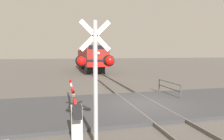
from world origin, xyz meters
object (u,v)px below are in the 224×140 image
object	(u,v)px
locomotive	(91,58)
crossing_signal	(95,69)
guard_railing	(169,86)
crossing_gate	(75,107)

from	to	relation	value
locomotive	crossing_signal	xyz separation A→B (m)	(-3.19, -25.19, 0.40)
locomotive	crossing_signal	bearing A→B (deg)	-97.22
locomotive	guard_railing	distance (m)	19.58
crossing_gate	crossing_signal	bearing A→B (deg)	-71.55
locomotive	guard_railing	world-z (taller)	locomotive
crossing_signal	crossing_gate	xyz separation A→B (m)	(-0.55, 1.64, -1.58)
crossing_gate	locomotive	bearing A→B (deg)	80.97
locomotive	crossing_gate	size ratio (longest dim) A/B	2.17
locomotive	guard_railing	xyz separation A→B (m)	(2.63, -19.35, -1.35)
locomotive	crossing_gate	xyz separation A→B (m)	(-3.74, -23.55, -1.18)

